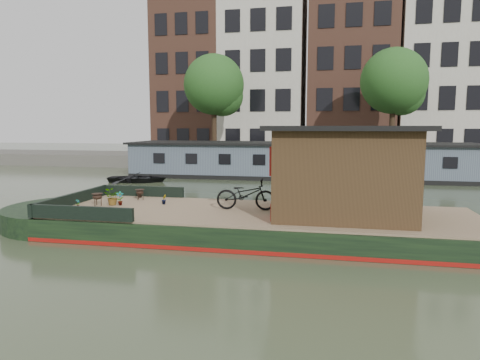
% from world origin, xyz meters
% --- Properties ---
extents(ground, '(120.00, 120.00, 0.00)m').
position_xyz_m(ground, '(0.00, 0.00, 0.00)').
color(ground, '#2E3723').
rests_on(ground, ground).
extents(houseboat_hull, '(14.01, 4.02, 0.60)m').
position_xyz_m(houseboat_hull, '(-1.33, 0.00, 0.27)').
color(houseboat_hull, black).
rests_on(houseboat_hull, ground).
extents(houseboat_deck, '(11.80, 3.80, 0.05)m').
position_xyz_m(houseboat_deck, '(0.00, 0.00, 0.62)').
color(houseboat_deck, '#897354').
rests_on(houseboat_deck, houseboat_hull).
extents(bow_bulwark, '(3.00, 4.00, 0.35)m').
position_xyz_m(bow_bulwark, '(-5.07, 0.00, 0.82)').
color(bow_bulwark, black).
rests_on(bow_bulwark, houseboat_deck).
extents(cabin, '(4.00, 3.50, 2.42)m').
position_xyz_m(cabin, '(2.19, 0.00, 1.88)').
color(cabin, '#2F2012').
rests_on(cabin, houseboat_deck).
extents(bicycle, '(1.75, 0.71, 0.90)m').
position_xyz_m(bicycle, '(-0.51, 0.24, 1.10)').
color(bicycle, black).
rests_on(bicycle, houseboat_deck).
extents(potted_plant_a, '(0.27, 0.23, 0.43)m').
position_xyz_m(potted_plant_a, '(-4.43, 0.16, 0.87)').
color(potted_plant_a, maroon).
rests_on(potted_plant_a, houseboat_deck).
extents(potted_plant_b, '(0.16, 0.19, 0.30)m').
position_xyz_m(potted_plant_b, '(-3.18, 0.61, 0.80)').
color(potted_plant_b, maroon).
rests_on(potted_plant_b, houseboat_deck).
extents(potted_plant_c, '(0.57, 0.54, 0.50)m').
position_xyz_m(potted_plant_c, '(-4.70, 0.13, 0.90)').
color(potted_plant_c, brown).
rests_on(potted_plant_c, houseboat_deck).
extents(potted_plant_d, '(0.29, 0.29, 0.51)m').
position_xyz_m(potted_plant_d, '(0.20, 1.46, 0.91)').
color(potted_plant_d, brown).
rests_on(potted_plant_d, houseboat_deck).
extents(potted_plant_e, '(0.12, 0.15, 0.26)m').
position_xyz_m(potted_plant_e, '(-5.47, -0.48, 0.78)').
color(potted_plant_e, '#A84F31').
rests_on(potted_plant_e, houseboat_deck).
extents(brazier_front, '(0.39, 0.39, 0.38)m').
position_xyz_m(brazier_front, '(-5.07, -0.05, 0.84)').
color(brazier_front, black).
rests_on(brazier_front, houseboat_deck).
extents(brazier_rear, '(0.37, 0.37, 0.35)m').
position_xyz_m(brazier_rear, '(-4.26, 1.19, 0.82)').
color(brazier_rear, black).
rests_on(brazier_rear, houseboat_deck).
extents(bollard_port, '(0.20, 0.20, 0.23)m').
position_xyz_m(bollard_port, '(-4.49, 1.68, 0.76)').
color(bollard_port, black).
rests_on(bollard_port, houseboat_deck).
extents(bollard_stbd, '(0.17, 0.17, 0.19)m').
position_xyz_m(bollard_stbd, '(-5.23, -1.70, 0.74)').
color(bollard_stbd, black).
rests_on(bollard_stbd, houseboat_deck).
extents(dinghy, '(3.53, 2.77, 0.66)m').
position_xyz_m(dinghy, '(-8.55, 10.16, 0.33)').
color(dinghy, black).
rests_on(dinghy, ground).
extents(far_houseboat, '(20.40, 4.40, 2.11)m').
position_xyz_m(far_houseboat, '(0.00, 14.00, 0.97)').
color(far_houseboat, '#4D5C67').
rests_on(far_houseboat, ground).
extents(quay, '(60.00, 6.00, 0.90)m').
position_xyz_m(quay, '(0.00, 20.50, 0.45)').
color(quay, '#47443F').
rests_on(quay, ground).
extents(townhouse_row, '(27.25, 8.00, 16.50)m').
position_xyz_m(townhouse_row, '(0.15, 27.50, 7.90)').
color(townhouse_row, brown).
rests_on(townhouse_row, ground).
extents(tree_left, '(4.40, 4.40, 7.40)m').
position_xyz_m(tree_left, '(-6.36, 19.07, 5.89)').
color(tree_left, '#332316').
rests_on(tree_left, quay).
extents(tree_right, '(4.40, 4.40, 7.40)m').
position_xyz_m(tree_right, '(6.14, 19.07, 5.89)').
color(tree_right, '#332316').
rests_on(tree_right, quay).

